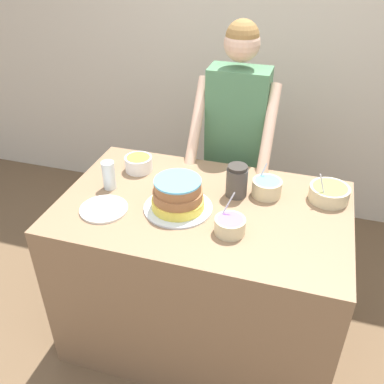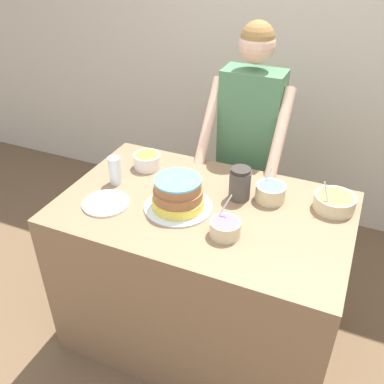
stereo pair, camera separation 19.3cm
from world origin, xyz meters
name	(u,v)px [view 2 (the right image)]	position (x,y,z in m)	size (l,w,h in m)	color
wall_back	(285,49)	(0.00, 1.91, 1.30)	(10.00, 0.05, 2.60)	beige
counter	(202,275)	(0.00, 0.44, 0.45)	(1.40, 0.87, 0.91)	#8C6B4C
person_baker	(249,133)	(0.02, 1.10, 1.01)	(0.47, 0.45, 1.64)	#2D2D38
cake	(178,195)	(-0.11, 0.38, 0.98)	(0.33, 0.33, 0.16)	silver
frosting_bowl_olive	(335,202)	(0.58, 0.66, 0.95)	(0.19, 0.19, 0.16)	beige
frosting_bowl_purple	(225,227)	(0.17, 0.27, 0.95)	(0.14, 0.14, 0.17)	beige
frosting_bowl_orange	(147,160)	(-0.43, 0.66, 0.95)	(0.15, 0.15, 0.08)	white
frosting_bowl_blue	(270,192)	(0.28, 0.62, 0.95)	(0.15, 0.15, 0.15)	beige
drinking_glass	(115,170)	(-0.50, 0.45, 0.98)	(0.07, 0.07, 0.15)	silver
ceramic_plate	(106,203)	(-0.44, 0.26, 0.92)	(0.23, 0.23, 0.01)	white
stoneware_jar	(240,184)	(0.13, 0.57, 0.99)	(0.11, 0.11, 0.17)	#4C4742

